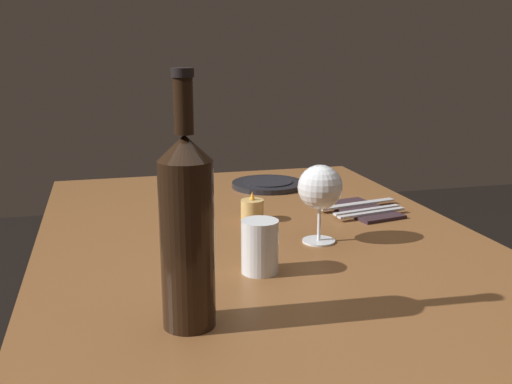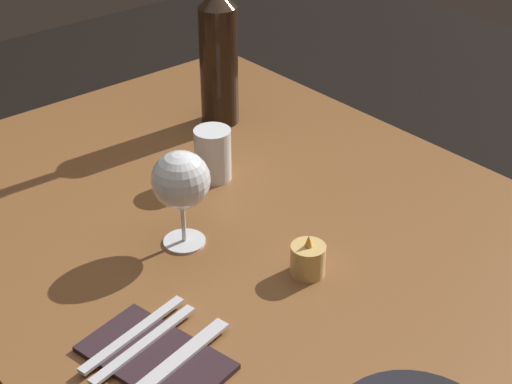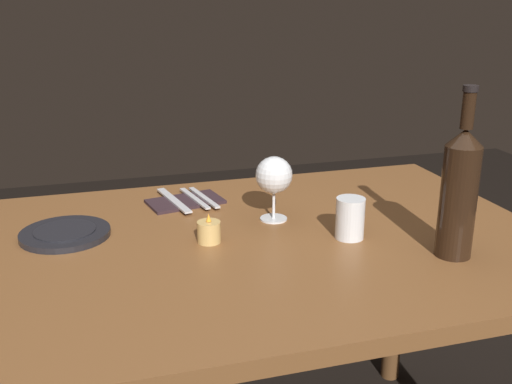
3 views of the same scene
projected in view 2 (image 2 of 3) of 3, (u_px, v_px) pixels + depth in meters
The scene contains 9 objects.
dining_table at pixel (260, 279), 1.27m from camera, with size 1.30×0.90×0.74m.
wine_glass_left at pixel (181, 182), 1.15m from camera, with size 0.09×0.09×0.16m.
wine_bottle at pixel (219, 54), 1.49m from camera, with size 0.07×0.07×0.36m.
water_tumbler at pixel (213, 156), 1.35m from camera, with size 0.07×0.07×0.09m.
votive_candle at pixel (308, 260), 1.13m from camera, with size 0.05×0.05×0.07m.
folded_napkin at pixel (155, 358), 0.99m from camera, with size 0.21×0.15×0.01m.
fork_inner at pixel (144, 343), 1.00m from camera, with size 0.05×0.18×0.00m.
fork_outer at pixel (134, 333), 1.01m from camera, with size 0.05×0.18×0.00m.
table_knife at pixel (169, 367), 0.96m from camera, with size 0.06×0.21×0.00m.
Camera 2 is at (0.76, -0.66, 1.44)m, focal length 54.44 mm.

